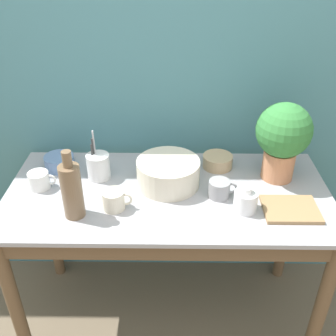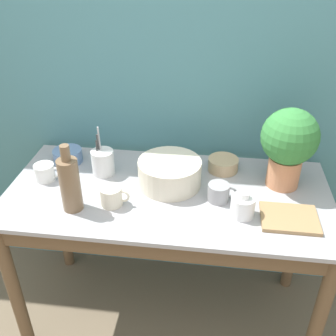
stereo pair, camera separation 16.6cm
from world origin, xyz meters
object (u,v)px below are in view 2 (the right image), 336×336
(potted_plant, at_px, (289,142))
(utensil_cup, at_px, (103,162))
(bottle_tall, at_px, (70,183))
(mug_cream, at_px, (112,196))
(bottle_short, at_px, (243,206))
(mug_white, at_px, (45,172))
(bowl_wash_large, at_px, (169,173))
(bowl_small_blue, at_px, (68,156))
(tray_board, at_px, (289,218))
(mug_grey, at_px, (219,192))
(bowl_small_tan, at_px, (223,164))

(potted_plant, height_order, utensil_cup, potted_plant)
(bottle_tall, bearing_deg, mug_cream, 16.47)
(bottle_short, relative_size, mug_white, 0.92)
(potted_plant, xyz_separation_m, bottle_tall, (-0.87, -0.29, -0.09))
(bowl_wash_large, relative_size, bottle_tall, 0.96)
(bottle_short, relative_size, mug_cream, 0.91)
(potted_plant, distance_m, bowl_small_blue, 1.04)
(mug_cream, bearing_deg, potted_plant, 18.80)
(potted_plant, bearing_deg, bottle_tall, -161.60)
(mug_white, bearing_deg, tray_board, -8.19)
(bowl_wash_large, xyz_separation_m, mug_grey, (0.23, -0.09, -0.02))
(potted_plant, distance_m, bottle_tall, 0.92)
(bottle_tall, height_order, mug_cream, bottle_tall)
(bottle_short, bearing_deg, bowl_wash_large, 150.16)
(bottle_tall, xyz_separation_m, utensil_cup, (0.05, 0.28, -0.06))
(bottle_short, relative_size, bowl_small_tan, 0.79)
(utensil_cup, bearing_deg, mug_grey, -14.90)
(bowl_wash_large, xyz_separation_m, bowl_small_blue, (-0.52, 0.13, -0.03))
(potted_plant, relative_size, mug_cream, 2.94)
(bowl_wash_large, height_order, bottle_short, bowl_wash_large)
(mug_grey, distance_m, mug_cream, 0.45)
(mug_cream, height_order, bowl_small_tan, mug_cream)
(potted_plant, height_order, bowl_small_blue, potted_plant)
(bottle_tall, distance_m, mug_cream, 0.18)
(bowl_small_blue, bearing_deg, bowl_small_tan, 1.54)
(potted_plant, bearing_deg, utensil_cup, -179.23)
(bottle_short, relative_size, mug_grey, 0.91)
(bottle_tall, relative_size, utensil_cup, 1.26)
(mug_grey, xyz_separation_m, bowl_small_blue, (-0.74, 0.22, -0.01))
(bottle_short, height_order, bowl_small_blue, bottle_short)
(bottle_tall, distance_m, utensil_cup, 0.29)
(bowl_small_blue, bearing_deg, mug_white, -105.18)
(bowl_wash_large, distance_m, bottle_tall, 0.43)
(potted_plant, bearing_deg, bowl_wash_large, -172.69)
(bowl_wash_large, xyz_separation_m, bottle_short, (0.32, -0.18, -0.01))
(mug_grey, xyz_separation_m, utensil_cup, (-0.54, 0.14, 0.02))
(tray_board, bearing_deg, bowl_small_tan, 127.82)
(bowl_wash_large, bearing_deg, mug_cream, -139.96)
(potted_plant, xyz_separation_m, bottle_short, (-0.18, -0.25, -0.17))
(bottle_tall, height_order, bowl_small_blue, bottle_tall)
(mug_white, height_order, bowl_small_tan, mug_white)
(bottle_short, relative_size, bowl_small_blue, 0.80)
(mug_cream, bearing_deg, tray_board, -0.68)
(bowl_wash_large, height_order, mug_white, bowl_wash_large)
(mug_white, height_order, tray_board, mug_white)
(mug_cream, bearing_deg, bottle_tall, -163.53)
(bowl_small_blue, height_order, utensil_cup, utensil_cup)
(mug_cream, xyz_separation_m, bowl_small_tan, (0.45, 0.33, -0.01))
(bowl_small_tan, bearing_deg, bottle_tall, -147.97)
(bottle_short, height_order, bowl_small_tan, bottle_short)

